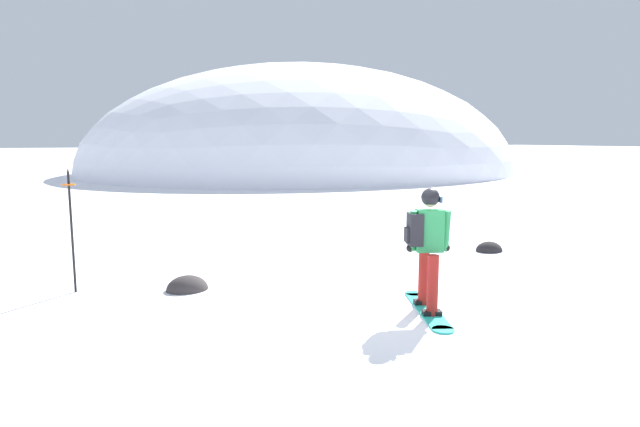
% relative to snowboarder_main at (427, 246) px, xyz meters
% --- Properties ---
extents(ground_plane, '(300.00, 300.00, 0.00)m').
position_rel_snowboarder_main_xyz_m(ground_plane, '(-0.44, 0.05, -0.92)').
color(ground_plane, white).
extents(ridge_peak_main, '(30.51, 27.46, 15.03)m').
position_rel_snowboarder_main_xyz_m(ridge_peak_main, '(10.50, 29.92, -0.92)').
color(ridge_peak_main, white).
rests_on(ridge_peak_main, ground).
extents(snowboarder_main, '(0.84, 1.74, 1.71)m').
position_rel_snowboarder_main_xyz_m(snowboarder_main, '(0.00, 0.00, 0.00)').
color(snowboarder_main, '#23B7A3').
rests_on(snowboarder_main, ground).
extents(piste_marker_near, '(0.20, 0.20, 1.94)m').
position_rel_snowboarder_main_xyz_m(piste_marker_near, '(-4.43, 3.02, 0.19)').
color(piste_marker_near, black).
rests_on(piste_marker_near, ground).
extents(rock_dark, '(0.66, 0.56, 0.46)m').
position_rel_snowboarder_main_xyz_m(rock_dark, '(-2.82, 2.41, -0.92)').
color(rock_dark, '#383333').
rests_on(rock_dark, ground).
extents(rock_mid, '(0.59, 0.50, 0.41)m').
position_rel_snowboarder_main_xyz_m(rock_mid, '(3.59, 2.75, -0.92)').
color(rock_mid, '#282628').
rests_on(rock_mid, ground).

